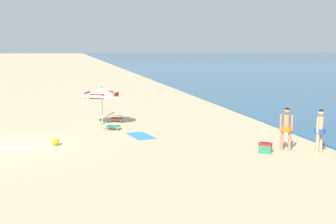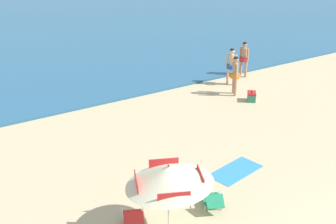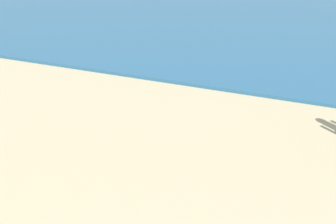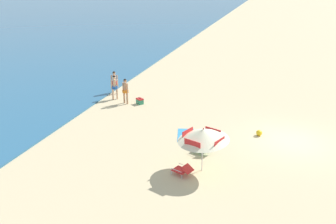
{
  "view_description": "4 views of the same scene",
  "coord_description": "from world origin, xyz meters",
  "views": [
    {
      "loc": [
        17.99,
        2.48,
        4.06
      ],
      "look_at": [
        0.01,
        6.67,
        1.23
      ],
      "focal_mm": 43.94,
      "sensor_mm": 36.0,
      "label": 1
    },
    {
      "loc": [
        -9.86,
        -5.02,
        8.18
      ],
      "look_at": [
        -1.28,
        8.98,
        0.89
      ],
      "focal_mm": 52.68,
      "sensor_mm": 36.0,
      "label": 2
    },
    {
      "loc": [
        2.79,
        0.03,
        5.28
      ],
      "look_at": [
        -0.8,
        8.55,
        1.14
      ],
      "focal_mm": 54.65,
      "sensor_mm": 36.0,
      "label": 3
    },
    {
      "loc": [
        -17.76,
        1.74,
        7.85
      ],
      "look_at": [
        -0.29,
        6.72,
        1.06
      ],
      "focal_mm": 36.88,
      "sensor_mm": 36.0,
      "label": 4
    }
  ],
  "objects": []
}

